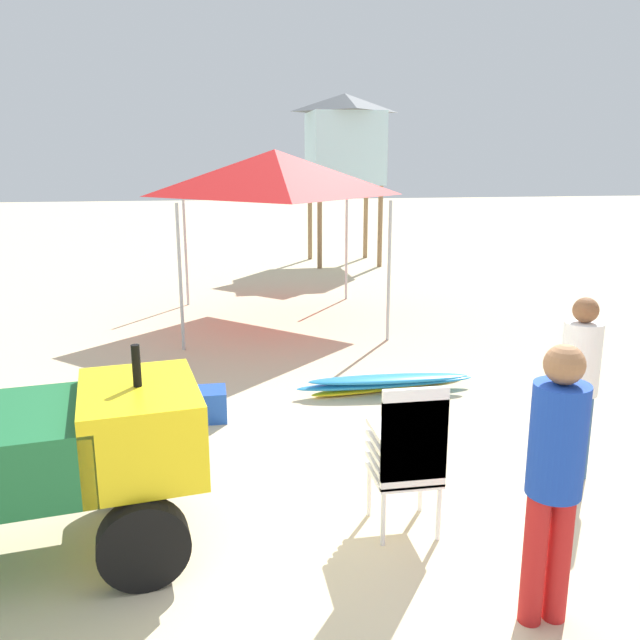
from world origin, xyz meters
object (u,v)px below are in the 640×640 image
(popup_canopy, at_px, (275,173))
(lifeguard_tower, at_px, (345,139))
(utility_cart, at_px, (19,457))
(lifeguard_near_left, at_px, (579,377))
(cooler_box, at_px, (202,405))
(stacked_plastic_chairs, at_px, (409,448))
(lifeguard_near_right, at_px, (555,468))
(surfboard_pile, at_px, (388,383))

(popup_canopy, relative_size, lifeguard_tower, 0.73)
(utility_cart, xyz_separation_m, lifeguard_near_left, (4.39, 0.49, 0.15))
(lifeguard_tower, bearing_deg, utility_cart, -111.00)
(lifeguard_tower, relative_size, cooler_box, 8.20)
(stacked_plastic_chairs, bearing_deg, lifeguard_tower, 80.30)
(lifeguard_near_left, relative_size, lifeguard_tower, 0.38)
(stacked_plastic_chairs, height_order, lifeguard_near_right, lifeguard_near_right)
(popup_canopy, bearing_deg, stacked_plastic_chairs, -88.04)
(lifeguard_near_left, bearing_deg, lifeguard_tower, 87.60)
(popup_canopy, height_order, lifeguard_tower, lifeguard_tower)
(lifeguard_tower, bearing_deg, surfboard_pile, -98.70)
(surfboard_pile, distance_m, lifeguard_tower, 10.48)
(utility_cart, height_order, popup_canopy, popup_canopy)
(lifeguard_near_right, distance_m, lifeguard_tower, 14.24)
(utility_cart, height_order, surfboard_pile, utility_cart)
(utility_cart, bearing_deg, lifeguard_near_right, -20.12)
(lifeguard_near_left, bearing_deg, utility_cart, -173.60)
(surfboard_pile, height_order, lifeguard_near_right, lifeguard_near_right)
(popup_canopy, bearing_deg, utility_cart, -110.25)
(utility_cart, height_order, stacked_plastic_chairs, utility_cart)
(lifeguard_near_right, height_order, cooler_box, lifeguard_near_right)
(stacked_plastic_chairs, relative_size, popup_canopy, 0.38)
(surfboard_pile, bearing_deg, cooler_box, -167.66)
(lifeguard_near_right, xyz_separation_m, popup_canopy, (-0.77, 7.87, 1.49))
(cooler_box, bearing_deg, stacked_plastic_chairs, -59.20)
(stacked_plastic_chairs, distance_m, popup_canopy, 7.06)
(lifeguard_tower, bearing_deg, popup_canopy, -111.82)
(popup_canopy, height_order, cooler_box, popup_canopy)
(lifeguard_near_right, xyz_separation_m, cooler_box, (-2.05, 3.59, -0.85))
(stacked_plastic_chairs, height_order, surfboard_pile, stacked_plastic_chairs)
(lifeguard_near_right, bearing_deg, lifeguard_tower, 83.19)
(utility_cart, distance_m, lifeguard_near_left, 4.42)
(utility_cart, height_order, lifeguard_tower, lifeguard_tower)
(popup_canopy, bearing_deg, cooler_box, -106.57)
(utility_cart, distance_m, lifeguard_near_right, 3.46)
(stacked_plastic_chairs, distance_m, lifeguard_near_right, 1.23)
(cooler_box, bearing_deg, utility_cart, -116.42)
(surfboard_pile, relative_size, lifeguard_near_right, 1.25)
(surfboard_pile, bearing_deg, lifeguard_near_left, -67.26)
(surfboard_pile, bearing_deg, stacked_plastic_chairs, -102.94)
(stacked_plastic_chairs, xyz_separation_m, lifeguard_tower, (2.21, 12.92, 2.48))
(stacked_plastic_chairs, bearing_deg, cooler_box, 120.80)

